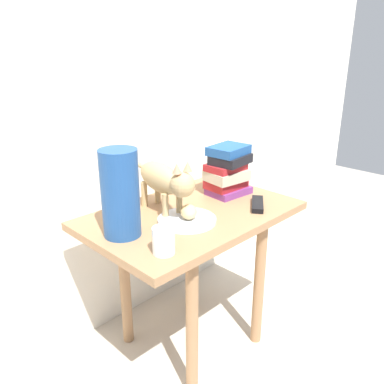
% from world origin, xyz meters
% --- Properties ---
extents(ground_plane, '(6.00, 6.00, 0.00)m').
position_xyz_m(ground_plane, '(0.00, 0.00, 0.00)').
color(ground_plane, '#B2A899').
extents(back_panel, '(4.00, 0.04, 2.20)m').
position_xyz_m(back_panel, '(0.00, 0.38, 1.10)').
color(back_panel, silver).
rests_on(back_panel, ground).
extents(side_table, '(0.81, 0.52, 0.61)m').
position_xyz_m(side_table, '(0.00, 0.00, 0.51)').
color(side_table, '#9E724C').
rests_on(side_table, ground).
extents(plate, '(0.21, 0.21, 0.01)m').
position_xyz_m(plate, '(-0.08, -0.05, 0.62)').
color(plate, silver).
rests_on(plate, side_table).
extents(bread_roll, '(0.10, 0.10, 0.05)m').
position_xyz_m(bread_roll, '(-0.07, -0.06, 0.65)').
color(bread_roll, '#E0BC7A').
rests_on(bread_roll, plate).
extents(cat, '(0.14, 0.47, 0.23)m').
position_xyz_m(cat, '(-0.08, 0.07, 0.74)').
color(cat, tan).
rests_on(cat, side_table).
extents(book_stack, '(0.19, 0.15, 0.21)m').
position_xyz_m(book_stack, '(0.24, 0.03, 0.71)').
color(book_stack, '#72337A').
rests_on(book_stack, side_table).
extents(green_vase, '(0.13, 0.13, 0.30)m').
position_xyz_m(green_vase, '(-0.31, 0.02, 0.76)').
color(green_vase, navy).
rests_on(green_vase, side_table).
extents(candle_jar, '(0.07, 0.07, 0.08)m').
position_xyz_m(candle_jar, '(-0.29, -0.17, 0.65)').
color(candle_jar, silver).
rests_on(candle_jar, side_table).
extents(tv_remote, '(0.15, 0.12, 0.02)m').
position_xyz_m(tv_remote, '(0.22, -0.15, 0.62)').
color(tv_remote, black).
rests_on(tv_remote, side_table).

